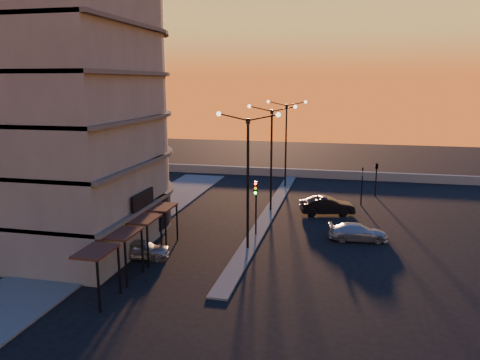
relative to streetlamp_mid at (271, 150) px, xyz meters
name	(u,v)px	position (x,y,z in m)	size (l,w,h in m)	color
ground	(248,249)	(0.00, -10.00, -5.59)	(120.00, 120.00, 0.00)	black
sidewalk_west	(134,222)	(-10.50, -6.00, -5.53)	(5.00, 40.00, 0.12)	#4C4C49
median	(271,211)	(0.00, 0.00, -5.53)	(1.20, 36.00, 0.12)	#4C4C49
parapet	(308,173)	(2.00, 16.00, -5.09)	(44.00, 0.50, 1.00)	slate
building	(56,75)	(-14.00, -9.97, 6.32)	(14.35, 17.08, 25.00)	#615C56
streetlamp_near	(248,170)	(0.00, -10.00, 0.00)	(4.32, 0.32, 9.51)	black
streetlamp_mid	(271,150)	(0.00, 0.00, 0.00)	(4.32, 0.32, 9.51)	black
streetlamp_far	(286,137)	(0.00, 10.00, 0.00)	(4.32, 0.32, 9.51)	black
traffic_light_main	(256,199)	(0.00, -7.13, -2.70)	(0.28, 0.44, 4.25)	black
signal_east_a	(362,185)	(8.00, 4.00, -3.66)	(0.13, 0.16, 3.60)	black
signal_east_b	(377,166)	(9.50, 8.00, -2.49)	(0.42, 1.99, 3.60)	black
car_hatchback	(141,249)	(-6.50, -13.25, -4.96)	(1.50, 3.74, 1.27)	#A1A5A9
car_sedan	(327,206)	(5.00, 0.17, -4.82)	(1.63, 4.68, 1.54)	black
car_wagon	(358,232)	(7.53, -6.35, -4.97)	(1.73, 4.26, 1.24)	#989B9F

